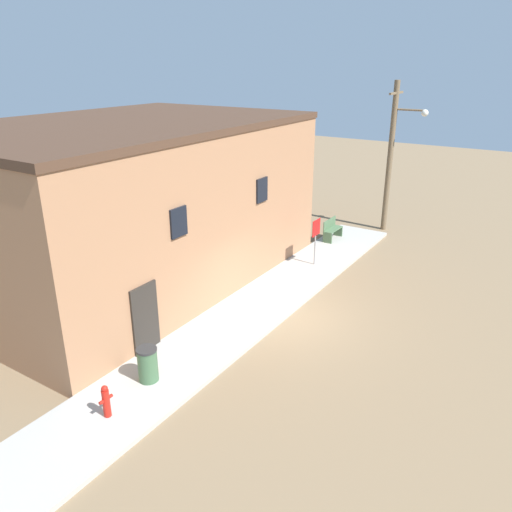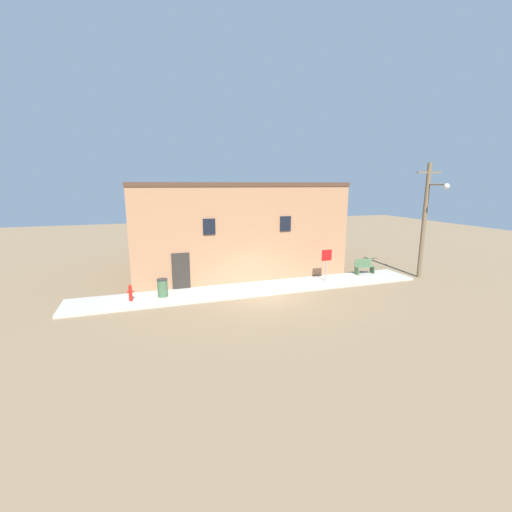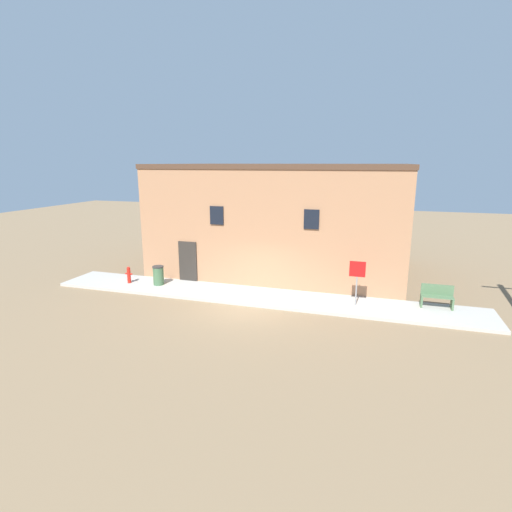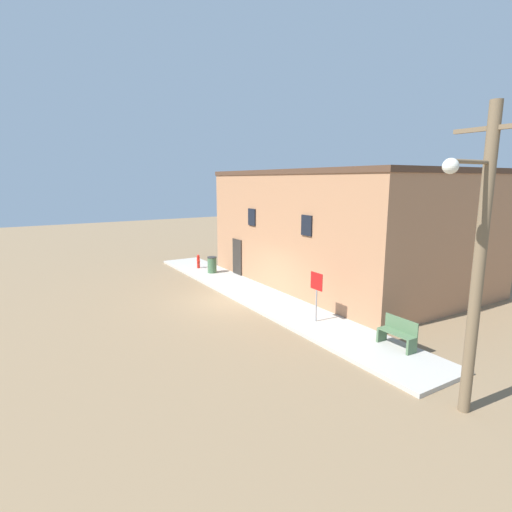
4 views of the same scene
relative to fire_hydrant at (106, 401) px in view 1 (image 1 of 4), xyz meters
name	(u,v)px [view 1 (image 1 of 4)]	position (x,y,z in m)	size (l,w,h in m)	color
ground_plane	(287,318)	(6.79, -1.14, -0.57)	(80.00, 80.00, 0.00)	#846B4C
sidewalk	(256,307)	(6.79, 0.09, -0.50)	(20.21, 2.47, 0.14)	#B2ADA3
brick_building	(130,202)	(6.72, 5.80, 2.47)	(13.48, 9.06, 6.08)	#A87551
fire_hydrant	(106,401)	(0.00, 0.00, 0.00)	(0.38, 0.18, 0.86)	red
stop_sign	(316,233)	(11.28, 0.07, 0.93)	(0.67, 0.06, 1.95)	gray
bench	(332,230)	(14.58, 0.80, 0.03)	(1.29, 0.44, 0.98)	#4C6B47
trash_bin	(148,364)	(1.60, 0.19, 0.05)	(0.55, 0.55, 0.96)	#426642
utility_pole	(392,153)	(17.79, -0.74, 3.32)	(1.80, 1.71, 7.26)	brown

